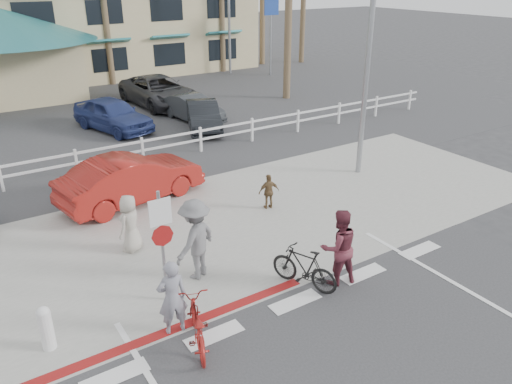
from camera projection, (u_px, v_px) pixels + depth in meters
ground at (313, 317)px, 10.37m from camera, size 140.00×140.00×0.00m
bike_path at (384, 377)px, 8.84m from camera, size 12.00×16.00×0.01m
sidewalk_plaza at (210, 230)px, 13.82m from camera, size 22.00×7.00×0.01m
cross_street at (155, 183)px, 16.89m from camera, size 40.00×5.00×0.01m
parking_lot at (79, 119)px, 24.17m from camera, size 50.00×16.00×0.01m
curb_red at (155, 337)px, 9.80m from camera, size 7.00×0.25×0.02m
rail_fence at (145, 150)px, 18.46m from camera, size 29.40×0.16×1.00m
sign_post at (162, 242)px, 10.33m from camera, size 0.50×0.10×2.90m
bollard_0 at (46, 328)px, 9.33m from camera, size 0.26×0.26×0.95m
streetlight_0 at (370, 42)px, 15.98m from camera, size 0.60×2.00×9.00m
streetlight_1 at (229, 1)px, 32.79m from camera, size 0.60×2.00×9.50m
info_sign at (271, 33)px, 33.04m from camera, size 1.20×0.16×5.60m
bike_red at (197, 325)px, 9.44m from camera, size 1.13×1.83×0.91m
rider_red at (172, 298)px, 9.64m from camera, size 0.64×0.46×1.62m
bike_black at (304, 268)px, 11.18m from camera, size 1.06×1.70×0.99m
rider_black at (339, 247)px, 11.19m from camera, size 1.03×0.89×1.83m
pedestrian_a at (195, 239)px, 11.37m from camera, size 1.46×1.23×1.96m
pedestrian_child at (269, 192)px, 14.88m from camera, size 0.69×0.41×1.10m
pedestrian_b at (130, 224)px, 12.55m from camera, size 0.89×0.85×1.53m
car_white_sedan at (131, 179)px, 15.29m from camera, size 4.71×2.38×1.48m
lot_car_2 at (113, 114)px, 22.15m from camera, size 2.90×4.60×1.46m
lot_car_3 at (193, 108)px, 23.65m from camera, size 1.81×3.82×1.21m
lot_car_5 at (159, 91)px, 26.25m from camera, size 2.90×5.63×1.52m
lot_car_6 at (203, 116)px, 22.30m from camera, size 2.62×4.04×1.26m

